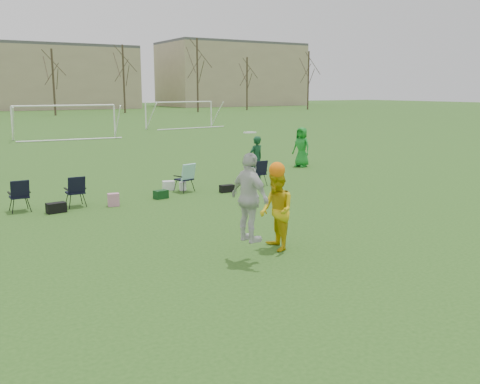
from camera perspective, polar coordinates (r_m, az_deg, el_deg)
ground at (r=10.86m, az=0.02°, el=-8.37°), size 260.00×260.00×0.00m
fielder_green_far at (r=25.23m, az=6.58°, el=4.78°), size 0.82×1.03×1.85m
center_contest at (r=11.57m, az=2.67°, el=-1.30°), size 1.71×1.52×2.74m
sideline_setup at (r=18.51m, az=-7.46°, el=1.41°), size 9.10×2.06×1.86m
goal_mid at (r=41.87m, az=-18.19°, el=8.10°), size 7.40×0.63×2.46m
goal_right at (r=51.43m, az=-6.44°, el=8.99°), size 7.35×1.14×2.46m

